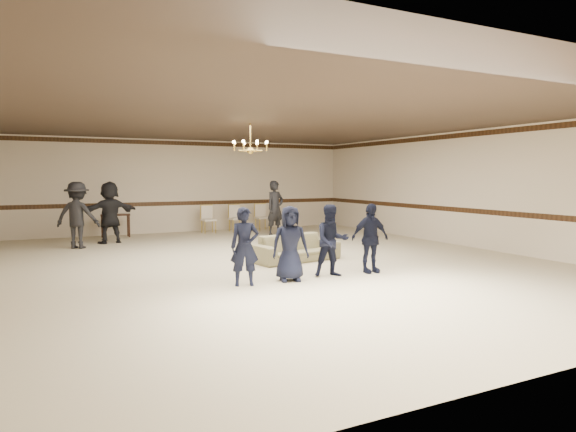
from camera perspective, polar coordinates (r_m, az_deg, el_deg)
name	(u,v)px	position (r m, az deg, el deg)	size (l,w,h in m)	color
room	(267,192)	(11.05, -2.38, 2.83)	(12.01, 14.01, 3.21)	tan
chair_rail	(187,203)	(17.68, -11.59, 1.46)	(12.00, 0.02, 0.14)	#341E0F
crown_molding	(186,143)	(17.69, -11.70, 8.20)	(12.00, 0.02, 0.14)	#341E0F
chandelier	(250,137)	(12.00, -4.36, 9.05)	(0.94, 0.94, 0.89)	gold
boy_a	(245,247)	(8.81, -5.01, -3.52)	(0.51, 0.33, 1.40)	black
boy_b	(290,243)	(9.17, 0.24, -3.18)	(0.68, 0.45, 1.40)	black
boy_c	(332,241)	(9.60, 5.06, -2.85)	(0.68, 0.53, 1.40)	black
boy_d	(370,238)	(10.09, 9.43, -2.53)	(0.82, 0.34, 1.40)	black
settee	(296,248)	(11.38, 0.93, -3.70)	(2.05, 0.80, 0.60)	#827F57
adult_left	(77,215)	(14.44, -23.09, 0.09)	(1.16, 0.67, 1.80)	black
adult_mid	(110,212)	(15.21, -19.86, 0.40)	(1.67, 0.53, 1.80)	black
adult_right	(275,208)	(16.21, -1.48, 0.92)	(0.66, 0.43, 1.80)	black
banquet_chair_left	(209,219)	(17.07, -9.14, -0.40)	(0.45, 0.45, 0.94)	beige
banquet_chair_mid	(236,218)	(17.39, -5.99, -0.28)	(0.45, 0.45, 0.94)	beige
banquet_chair_right	(262,217)	(17.76, -2.96, -0.15)	(0.45, 0.45, 0.94)	beige
console_table	(116,226)	(16.65, -19.25, -1.06)	(0.89, 0.38, 0.75)	black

